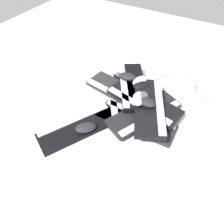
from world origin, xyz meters
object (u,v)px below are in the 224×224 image
object	(u,v)px
keyboard_2	(78,127)
mouse_3	(141,81)
mouse_0	(142,86)
mouse_2	(86,128)
keyboard_6	(120,91)
mouse_1	(139,99)
mouse_4	(127,77)
mouse_6	(146,102)
keyboard_3	(144,113)
keyboard_4	(144,102)
mouse_5	(142,98)
keyboard_0	(136,121)
mouse_7	(123,76)
keyboard_7	(132,85)
keyboard_1	(121,97)
keyboard_5	(149,106)

from	to	relation	value
keyboard_2	mouse_3	bearing A→B (deg)	68.87
mouse_0	mouse_2	bearing A→B (deg)	-152.45
keyboard_6	mouse_1	xyz separation A→B (m)	(0.17, -0.10, 0.10)
keyboard_6	mouse_1	world-z (taller)	mouse_1
mouse_4	mouse_6	bearing A→B (deg)	126.47
keyboard_3	keyboard_4	world-z (taller)	keyboard_4
keyboard_6	mouse_5	size ratio (longest dim) A/B	4.16
keyboard_2	mouse_5	distance (m)	0.38
keyboard_0	mouse_0	size ratio (longest dim) A/B	4.04
keyboard_0	mouse_7	world-z (taller)	mouse_7
keyboard_7	mouse_5	distance (m)	0.20
keyboard_6	mouse_0	distance (m)	0.15
keyboard_1	keyboard_2	bearing A→B (deg)	-103.42
keyboard_4	mouse_1	xyz separation A→B (m)	(-0.01, -0.06, 0.07)
keyboard_4	mouse_7	bearing A→B (deg)	138.95
mouse_3	mouse_4	xyz separation A→B (m)	(-0.09, -0.00, 0.00)
mouse_2	keyboard_0	bearing A→B (deg)	-179.44
keyboard_6	keyboard_4	bearing A→B (deg)	-13.50
keyboard_3	mouse_1	distance (m)	0.11
mouse_4	mouse_6	size ratio (longest dim) A/B	1.00
mouse_2	keyboard_5	bearing A→B (deg)	-177.69
mouse_2	mouse_4	distance (m)	0.43
keyboard_1	keyboard_5	bearing A→B (deg)	-20.79
keyboard_4	mouse_3	bearing A→B (deg)	123.08
keyboard_0	keyboard_5	world-z (taller)	keyboard_5
mouse_4	keyboard_5	bearing A→B (deg)	131.23
keyboard_0	mouse_1	bearing A→B (deg)	110.25
keyboard_6	mouse_4	xyz separation A→B (m)	(0.01, 0.08, 0.07)
keyboard_3	keyboard_0	bearing A→B (deg)	-115.10
keyboard_0	mouse_6	size ratio (longest dim) A/B	4.04
keyboard_1	mouse_7	xyz separation A→B (m)	(-0.09, 0.19, 0.01)
keyboard_2	keyboard_5	distance (m)	0.40
keyboard_6	keyboard_2	bearing A→B (deg)	-100.33
keyboard_2	mouse_3	world-z (taller)	mouse_3
keyboard_2	keyboard_3	distance (m)	0.37
keyboard_3	mouse_2	xyz separation A→B (m)	(-0.22, -0.25, 0.01)
keyboard_0	mouse_4	bearing A→B (deg)	128.30
keyboard_3	keyboard_4	distance (m)	0.07
mouse_1	mouse_5	bearing A→B (deg)	-64.31
keyboard_6	mouse_6	bearing A→B (deg)	-26.20
keyboard_6	mouse_1	distance (m)	0.22
keyboard_7	mouse_4	xyz separation A→B (m)	(-0.05, 0.02, 0.04)
keyboard_1	mouse_1	bearing A→B (deg)	-31.26
mouse_7	keyboard_0	bearing A→B (deg)	-59.66
mouse_0	mouse_1	xyz separation A→B (m)	(0.04, -0.14, 0.03)
keyboard_1	mouse_3	distance (m)	0.15
keyboard_0	mouse_5	distance (m)	0.14
keyboard_2	mouse_4	bearing A→B (deg)	80.22
keyboard_3	mouse_6	xyz separation A→B (m)	(0.00, -0.01, 0.10)
keyboard_3	keyboard_5	world-z (taller)	keyboard_5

